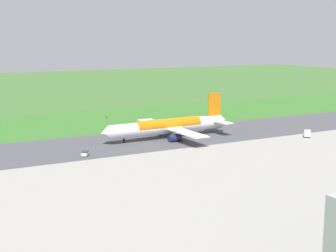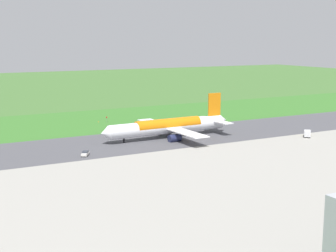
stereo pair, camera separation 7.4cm
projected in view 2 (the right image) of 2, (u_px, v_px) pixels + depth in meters
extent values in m
plane|color=#3D662D|center=(166.00, 138.00, 183.39)|extent=(800.00, 800.00, 0.00)
cube|color=#47474C|center=(166.00, 138.00, 183.39)|extent=(600.00, 37.06, 0.06)
cube|color=gray|center=(254.00, 171.00, 137.68)|extent=(440.00, 110.00, 0.05)
cube|color=#346B27|center=(122.00, 121.00, 219.92)|extent=(600.00, 80.00, 0.04)
cylinder|color=white|center=(168.00, 127.00, 182.98)|extent=(48.11, 6.36, 5.20)
cone|color=white|center=(105.00, 133.00, 170.53)|extent=(3.12, 5.01, 4.94)
cone|color=white|center=(223.00, 120.00, 195.18)|extent=(3.61, 4.50, 4.42)
cube|color=orange|center=(214.00, 104.00, 192.04)|extent=(5.61, 0.63, 9.00)
cube|color=white|center=(222.00, 122.00, 188.45)|extent=(4.22, 9.09, 0.36)
cube|color=white|center=(206.00, 118.00, 197.85)|extent=(4.22, 9.09, 0.36)
cube|color=white|center=(186.00, 132.00, 174.14)|extent=(6.53, 22.14, 0.35)
cube|color=white|center=(156.00, 123.00, 192.94)|extent=(6.53, 22.14, 0.35)
cylinder|color=#23284C|center=(175.00, 138.00, 176.34)|extent=(4.57, 2.91, 2.80)
cylinder|color=#23284C|center=(155.00, 131.00, 189.16)|extent=(4.57, 2.91, 2.80)
cylinder|color=black|center=(124.00, 138.00, 174.51)|extent=(0.70, 0.70, 3.42)
cylinder|color=black|center=(180.00, 134.00, 181.46)|extent=(0.70, 0.70, 3.42)
cylinder|color=black|center=(170.00, 131.00, 188.30)|extent=(0.70, 0.70, 3.42)
cylinder|color=orange|center=(168.00, 125.00, 182.89)|extent=(26.52, 5.86, 5.23)
cube|color=gold|center=(307.00, 133.00, 186.86)|extent=(3.11, 3.11, 1.30)
cube|color=silver|center=(307.00, 133.00, 184.12)|extent=(4.28, 4.35, 2.20)
cylinder|color=black|center=(304.00, 135.00, 187.23)|extent=(0.83, 0.86, 0.90)
cylinder|color=black|center=(310.00, 135.00, 186.73)|extent=(0.83, 0.86, 0.90)
cylinder|color=black|center=(304.00, 136.00, 183.99)|extent=(0.83, 0.86, 0.90)
cylinder|color=black|center=(310.00, 137.00, 183.49)|extent=(0.83, 0.86, 0.90)
cube|color=silver|center=(85.00, 154.00, 154.94)|extent=(3.77, 4.51, 0.75)
cube|color=#2D333D|center=(85.00, 152.00, 155.02)|extent=(2.61, 2.77, 0.55)
cylinder|color=black|center=(87.00, 156.00, 153.57)|extent=(0.53, 0.66, 0.64)
cylinder|color=black|center=(82.00, 156.00, 153.69)|extent=(0.53, 0.66, 0.64)
cylinder|color=black|center=(89.00, 154.00, 156.32)|extent=(0.53, 0.66, 0.64)
cylinder|color=black|center=(84.00, 154.00, 156.44)|extent=(0.53, 0.66, 0.64)
cylinder|color=slate|center=(107.00, 120.00, 217.57)|extent=(0.10, 0.10, 1.98)
cube|color=red|center=(107.00, 117.00, 217.36)|extent=(0.60, 0.04, 0.60)
cone|color=orange|center=(99.00, 122.00, 218.20)|extent=(0.40, 0.40, 0.55)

